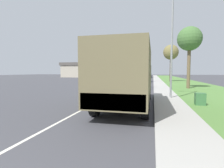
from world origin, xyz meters
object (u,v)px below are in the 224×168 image
car_fourth_ahead (149,75)px  car_farthest_ahead (140,75)px  car_nearest_ahead (138,82)px  lamp_post (169,33)px  car_second_ahead (146,78)px  car_third_ahead (132,77)px  military_truck (127,76)px

car_fourth_ahead → car_farthest_ahead: size_ratio=1.16×
car_nearest_ahead → lamp_post: lamp_post is taller
car_nearest_ahead → car_fourth_ahead: car_nearest_ahead is taller
car_second_ahead → car_farthest_ahead: car_second_ahead is taller
car_third_ahead → car_second_ahead: bearing=-71.2°
car_farthest_ahead → lamp_post: bearing=-84.0°
car_third_ahead → car_farthest_ahead: size_ratio=1.22×
car_farthest_ahead → lamp_post: 63.41m
car_third_ahead → car_farthest_ahead: car_farthest_ahead is taller
military_truck → car_fourth_ahead: size_ratio=1.72×
car_second_ahead → car_fourth_ahead: size_ratio=0.86×
military_truck → car_nearest_ahead: bearing=91.8°
car_farthest_ahead → lamp_post: size_ratio=0.52×
car_nearest_ahead → car_second_ahead: car_nearest_ahead is taller
military_truck → car_fourth_ahead: bearing=90.0°
car_third_ahead → car_nearest_ahead: bearing=-81.9°
car_nearest_ahead → car_fourth_ahead: bearing=89.5°
lamp_post → car_second_ahead: bearing=96.4°
military_truck → car_third_ahead: 37.70m
car_third_ahead → lamp_post: lamp_post is taller
car_second_ahead → lamp_post: lamp_post is taller
car_fourth_ahead → lamp_post: bearing=-87.2°
military_truck → car_second_ahead: (-0.08, 25.89, -1.00)m
military_truck → lamp_post: (2.42, 3.49, 2.89)m
military_truck → car_third_ahead: (-4.03, 37.47, -1.06)m
car_fourth_ahead → lamp_post: 48.94m
car_farthest_ahead → car_third_ahead: bearing=-89.6°
car_third_ahead → car_farthest_ahead: bearing=90.4°
car_second_ahead → car_third_ahead: bearing=108.8°
car_third_ahead → car_fourth_ahead: car_fourth_ahead is taller
car_fourth_ahead → car_nearest_ahead: bearing=-90.5°
car_second_ahead → car_farthest_ahead: 40.75m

